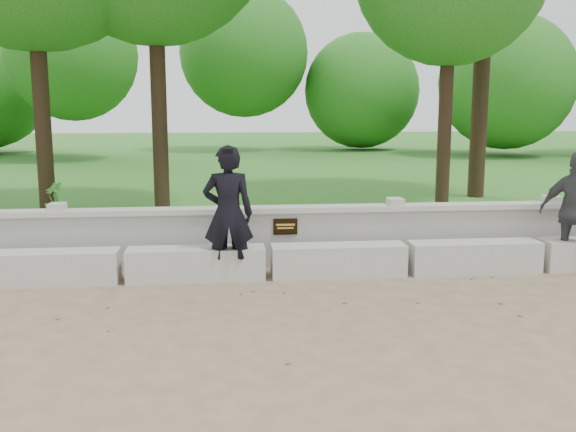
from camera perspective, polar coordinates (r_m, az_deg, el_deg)
ground at (r=7.27m, az=-0.65°, el=-9.41°), size 80.00×80.00×0.00m
lawn at (r=20.97m, az=-4.21°, el=3.55°), size 40.00×22.00×0.25m
concrete_bench at (r=9.02m, az=-1.78°, el=-4.11°), size 11.90×0.45×0.45m
parapet_wall at (r=9.65m, az=-2.09°, el=-1.74°), size 12.50×0.35×0.90m
man_main at (r=8.76m, az=-5.34°, el=0.20°), size 0.70×0.63×1.88m
shrub_b at (r=10.66m, az=9.06°, el=-0.35°), size 0.37×0.40×0.57m
shrub_d at (r=13.19m, az=-20.03°, el=1.34°), size 0.51×0.50×0.68m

